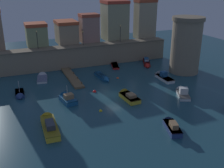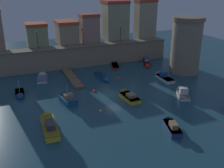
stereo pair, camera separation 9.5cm
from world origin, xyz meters
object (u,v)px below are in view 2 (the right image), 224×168
Objects in this scene: moored_boat_6 at (67,98)px; mooring_buoy_1 at (118,78)px; moored_boat_0 at (182,92)px; moored_boat_3 at (171,125)px; moored_boat_4 at (49,124)px; moored_boat_5 at (20,95)px; quay_lamp_1 at (83,36)px; fortress_tower at (186,45)px; mooring_buoy_2 at (94,92)px; moored_boat_8 at (43,77)px; mooring_buoy_0 at (100,111)px; moored_boat_13 at (147,63)px; moored_boat_1 at (103,77)px; moored_boat_2 at (127,96)px; moored_boat_10 at (114,63)px; moored_boat_7 at (162,76)px; quay_lamp_0 at (37,37)px; quay_lamp_2 at (121,31)px.

moored_boat_6 reaches higher than mooring_buoy_1.
moored_boat_3 is (-8.24, -8.96, 0.05)m from moored_boat_0.
moored_boat_6 reaches higher than moored_boat_3.
moored_boat_4 is 8.44m from moored_boat_6.
quay_lamp_1 is at bearing 132.51° from moored_boat_5.
fortress_tower is 22.30m from mooring_buoy_2.
moored_boat_8 reaches higher than mooring_buoy_1.
moored_boat_0 is 11.13× the size of mooring_buoy_0.
moored_boat_4 is 32.94m from moored_boat_13.
moored_boat_0 is 0.94× the size of moored_boat_1.
quay_lamp_1 is at bearing 80.05° from mooring_buoy_2.
moored_boat_1 is at bearing 63.30° from moored_boat_0.
moored_boat_5 is 8.20× the size of mooring_buoy_0.
moored_boat_2 is 0.79× the size of moored_boat_10.
moored_boat_2 is 11.14m from moored_boat_3.
mooring_buoy_2 is (-3.77, -5.65, -0.29)m from moored_boat_1.
moored_boat_5 is 6.45× the size of mooring_buoy_2.
quay_lamp_1 is 0.43× the size of moored_boat_4.
moored_boat_6 is at bearing 100.88° from moored_boat_7.
moored_boat_7 is at bearing 89.21° from moored_boat_5.
moored_boat_8 is 23.98m from moored_boat_13.
moored_boat_2 is (1.46, -20.43, -6.43)m from quay_lamp_1.
moored_boat_13 is at bearing -11.81° from quay_lamp_0.
quay_lamp_2 reaches higher than quay_lamp_0.
mooring_buoy_2 is at bearing 34.71° from moored_boat_3.
moored_boat_8 reaches higher than moored_boat_10.
moored_boat_0 is 0.93× the size of moored_boat_7.
quay_lamp_0 is 7.59× the size of mooring_buoy_0.
quay_lamp_1 is at bearing -85.06° from moored_boat_13.
moored_boat_6 is at bearing -34.89° from moored_boat_13.
moored_boat_13 is (2.82, 17.59, -0.07)m from moored_boat_0.
mooring_buoy_2 is (12.32, -2.87, -0.33)m from moored_boat_5.
moored_boat_8 is 10.28× the size of mooring_buoy_0.
mooring_buoy_0 reaches higher than mooring_buoy_1.
moored_boat_2 reaches higher than moored_boat_10.
moored_boat_4 is at bearing -27.37° from moored_boat_13.
quay_lamp_0 is 25.05m from mooring_buoy_0.
quay_lamp_2 is 21.15m from mooring_buoy_2.
mooring_buoy_1 is at bearing -102.23° from moored_boat_8.
quay_lamp_0 is 7.93× the size of mooring_buoy_1.
quay_lamp_2 is at bearing -54.34° from moored_boat_6.
moored_boat_1 is 12.35× the size of mooring_buoy_1.
moored_boat_0 is 15.22m from mooring_buoy_2.
moored_boat_13 is 11.23× the size of mooring_buoy_2.
moored_boat_6 is 7.25× the size of mooring_buoy_2.
moored_boat_7 reaches higher than mooring_buoy_2.
quay_lamp_2 is at bearing 120.03° from moored_boat_5.
mooring_buoy_1 is (1.09, 20.46, -0.47)m from moored_boat_3.
mooring_buoy_0 is at bearing -155.03° from moored_boat_6.
quay_lamp_2 is at bearing 60.15° from mooring_buoy_0.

